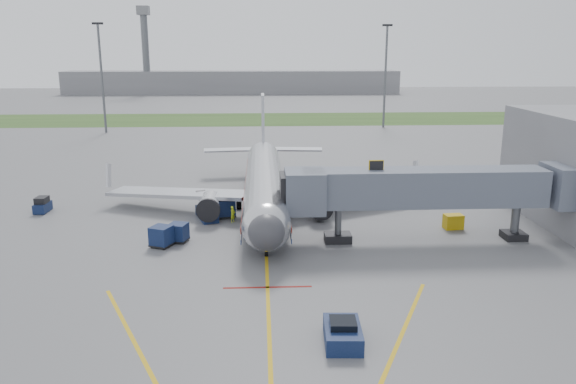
{
  "coord_description": "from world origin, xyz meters",
  "views": [
    {
      "loc": [
        -0.37,
        -39.12,
        15.61
      ],
      "look_at": [
        2.06,
        9.44,
        3.2
      ],
      "focal_mm": 35.0,
      "sensor_mm": 36.0,
      "label": 1
    }
  ],
  "objects_px": {
    "baggage_tug": "(42,205)",
    "belt_loader": "(207,213)",
    "airliner": "(264,183)",
    "ramp_worker": "(233,214)",
    "pushback_tug": "(343,333)"
  },
  "relations": [
    {
      "from": "airliner",
      "to": "ramp_worker",
      "type": "bearing_deg",
      "value": -124.95
    },
    {
      "from": "belt_loader",
      "to": "ramp_worker",
      "type": "bearing_deg",
      "value": -26.08
    },
    {
      "from": "pushback_tug",
      "to": "ramp_worker",
      "type": "distance_m",
      "value": 23.58
    },
    {
      "from": "airliner",
      "to": "baggage_tug",
      "type": "distance_m",
      "value": 21.99
    },
    {
      "from": "pushback_tug",
      "to": "ramp_worker",
      "type": "relative_size",
      "value": 2.21
    },
    {
      "from": "pushback_tug",
      "to": "belt_loader",
      "type": "height_order",
      "value": "belt_loader"
    },
    {
      "from": "baggage_tug",
      "to": "belt_loader",
      "type": "height_order",
      "value": "belt_loader"
    },
    {
      "from": "baggage_tug",
      "to": "ramp_worker",
      "type": "height_order",
      "value": "baggage_tug"
    },
    {
      "from": "baggage_tug",
      "to": "belt_loader",
      "type": "relative_size",
      "value": 0.48
    },
    {
      "from": "airliner",
      "to": "belt_loader",
      "type": "bearing_deg",
      "value": -150.98
    },
    {
      "from": "belt_loader",
      "to": "ramp_worker",
      "type": "xyz_separation_m",
      "value": [
        2.52,
        -1.23,
        0.22
      ]
    },
    {
      "from": "belt_loader",
      "to": "airliner",
      "type": "bearing_deg",
      "value": 29.02
    },
    {
      "from": "airliner",
      "to": "pushback_tug",
      "type": "relative_size",
      "value": 10.67
    },
    {
      "from": "belt_loader",
      "to": "ramp_worker",
      "type": "relative_size",
      "value": 3.05
    },
    {
      "from": "belt_loader",
      "to": "ramp_worker",
      "type": "height_order",
      "value": "belt_loader"
    }
  ]
}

